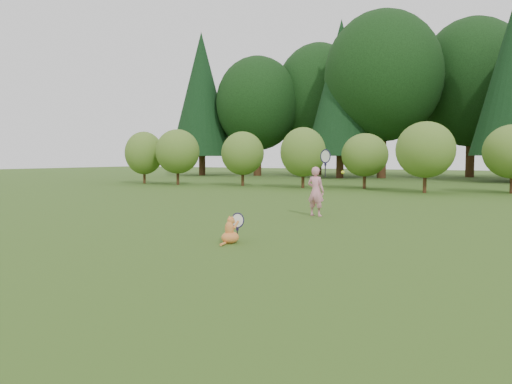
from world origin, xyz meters
The scene contains 6 objects.
ground centered at (0.00, 0.00, 0.00)m, with size 100.00×100.00×0.00m, color #315217.
shrub_row centered at (0.00, 13.00, 1.40)m, with size 28.00×3.00×2.80m, color #597A26, non-canonical shape.
woodland_backdrop centered at (0.00, 23.00, 7.50)m, with size 48.00×10.00×15.00m, color black, non-canonical shape.
child centered at (0.60, 3.01, 0.62)m, with size 0.67×0.36×1.78m.
cat centered at (0.83, -1.16, 0.23)m, with size 0.37×0.62×0.62m.
tennis_ball centered at (1.62, 2.00, 1.09)m, with size 0.07×0.07×0.07m.
Camera 1 is at (5.19, -8.01, 1.41)m, focal length 35.00 mm.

